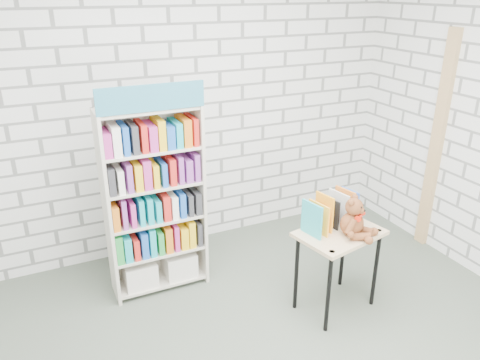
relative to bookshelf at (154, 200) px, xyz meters
name	(u,v)px	position (x,y,z in m)	size (l,w,h in m)	color
room_shell	(285,119)	(0.40, -1.36, 0.97)	(4.52, 4.02, 2.81)	silver
bookshelf	(154,200)	(0.00, 0.00, 0.00)	(0.79, 0.31, 1.78)	beige
display_table	(339,243)	(1.20, -0.89, -0.22)	(0.71, 0.56, 0.69)	tan
table_books	(331,211)	(1.18, -0.79, 0.01)	(0.48, 0.28, 0.26)	#28A8B1
teddy_bear	(355,220)	(1.26, -0.98, 0.00)	(0.30, 0.30, 0.31)	maroon
door_trim	(436,144)	(2.62, -0.41, 0.24)	(0.05, 0.12, 2.10)	tan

